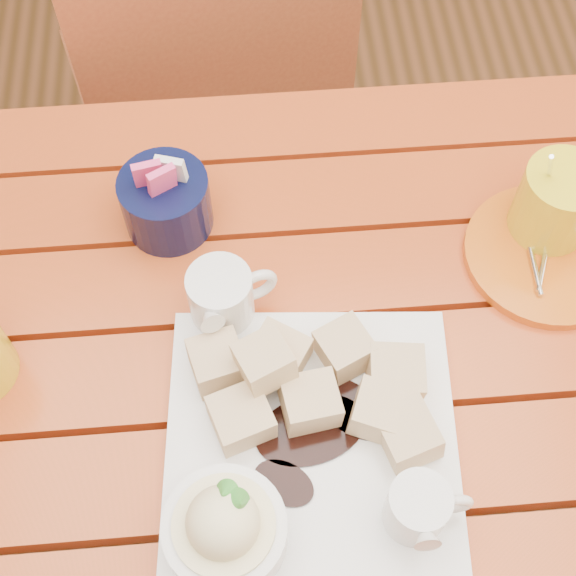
{
  "coord_description": "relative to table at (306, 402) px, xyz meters",
  "views": [
    {
      "loc": [
        -0.05,
        -0.36,
        1.54
      ],
      "look_at": [
        -0.02,
        0.06,
        0.82
      ],
      "focal_mm": 50.0,
      "sensor_mm": 36.0,
      "label": 1
    }
  ],
  "objects": [
    {
      "name": "ground",
      "position": [
        0.0,
        -0.0,
        -0.64
      ],
      "size": [
        5.0,
        5.0,
        0.0
      ],
      "primitive_type": "plane",
      "color": "#513317",
      "rests_on": "ground"
    },
    {
      "name": "table",
      "position": [
        0.0,
        0.0,
        0.0
      ],
      "size": [
        1.2,
        0.79,
        0.75
      ],
      "color": "#9A4313",
      "rests_on": "ground"
    },
    {
      "name": "dessert_plate",
      "position": [
        -0.02,
        -0.11,
        0.14
      ],
      "size": [
        0.31,
        0.31,
        0.12
      ],
      "rotation": [
        0.0,
        0.0,
        -0.08
      ],
      "color": "white",
      "rests_on": "table"
    },
    {
      "name": "coffee_mug_right",
      "position": [
        0.3,
        0.15,
        0.16
      ],
      "size": [
        0.13,
        0.09,
        0.15
      ],
      "rotation": [
        0.0,
        0.0,
        -0.4
      ],
      "color": "yellow",
      "rests_on": "table"
    },
    {
      "name": "cream_pitcher",
      "position": [
        -0.09,
        0.06,
        0.15
      ],
      "size": [
        0.1,
        0.09,
        0.08
      ],
      "rotation": [
        0.0,
        0.0,
        0.33
      ],
      "color": "white",
      "rests_on": "table"
    },
    {
      "name": "sugar_caddy",
      "position": [
        -0.15,
        0.2,
        0.15
      ],
      "size": [
        0.1,
        0.1,
        0.11
      ],
      "color": "black",
      "rests_on": "table"
    },
    {
      "name": "orange_saucer",
      "position": [
        0.29,
        0.11,
        0.11
      ],
      "size": [
        0.19,
        0.19,
        0.02
      ],
      "rotation": [
        0.0,
        0.0,
        -0.24
      ],
      "color": "#D65D12",
      "rests_on": "table"
    },
    {
      "name": "chair_far",
      "position": [
        -0.1,
        0.64,
        -0.14
      ],
      "size": [
        0.53,
        0.53,
        0.91
      ],
      "rotation": [
        0.0,
        0.0,
        3.42
      ],
      "color": "brown",
      "rests_on": "ground"
    }
  ]
}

